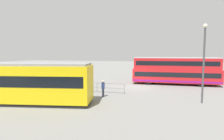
{
  "coord_description": "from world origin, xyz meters",
  "views": [
    {
      "loc": [
        -2.64,
        23.08,
        4.28
      ],
      "look_at": [
        2.84,
        2.02,
        2.32
      ],
      "focal_mm": 28.92,
      "sensor_mm": 36.0,
      "label": 1
    }
  ],
  "objects_px": {
    "tram_yellow": "(8,82)",
    "info_sign": "(54,76)",
    "pedestrian_near_railing": "(103,87)",
    "double_decker_bus": "(175,71)",
    "street_lamp": "(204,57)"
  },
  "relations": [
    {
      "from": "tram_yellow",
      "to": "pedestrian_near_railing",
      "type": "relative_size",
      "value": 8.78
    },
    {
      "from": "tram_yellow",
      "to": "street_lamp",
      "type": "bearing_deg",
      "value": -165.81
    },
    {
      "from": "tram_yellow",
      "to": "info_sign",
      "type": "xyz_separation_m",
      "value": [
        -1.27,
        -4.99,
        -0.04
      ]
    },
    {
      "from": "pedestrian_near_railing",
      "to": "info_sign",
      "type": "relative_size",
      "value": 0.66
    },
    {
      "from": "double_decker_bus",
      "to": "street_lamp",
      "type": "xyz_separation_m",
      "value": [
        -1.54,
        9.52,
        2.03
      ]
    },
    {
      "from": "double_decker_bus",
      "to": "street_lamp",
      "type": "height_order",
      "value": "street_lamp"
    },
    {
      "from": "info_sign",
      "to": "street_lamp",
      "type": "bearing_deg",
      "value": 176.78
    },
    {
      "from": "pedestrian_near_railing",
      "to": "info_sign",
      "type": "bearing_deg",
      "value": -8.06
    },
    {
      "from": "pedestrian_near_railing",
      "to": "tram_yellow",
      "type": "bearing_deg",
      "value": 29.33
    },
    {
      "from": "double_decker_bus",
      "to": "tram_yellow",
      "type": "xyz_separation_m",
      "value": [
        14.83,
        13.66,
        -0.14
      ]
    },
    {
      "from": "double_decker_bus",
      "to": "info_sign",
      "type": "height_order",
      "value": "double_decker_bus"
    },
    {
      "from": "tram_yellow",
      "to": "pedestrian_near_railing",
      "type": "xyz_separation_m",
      "value": [
        -7.34,
        -4.13,
        -0.84
      ]
    },
    {
      "from": "double_decker_bus",
      "to": "street_lamp",
      "type": "bearing_deg",
      "value": 99.17
    },
    {
      "from": "info_sign",
      "to": "street_lamp",
      "type": "distance_m",
      "value": 15.28
    },
    {
      "from": "info_sign",
      "to": "double_decker_bus",
      "type": "bearing_deg",
      "value": -147.4
    }
  ]
}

